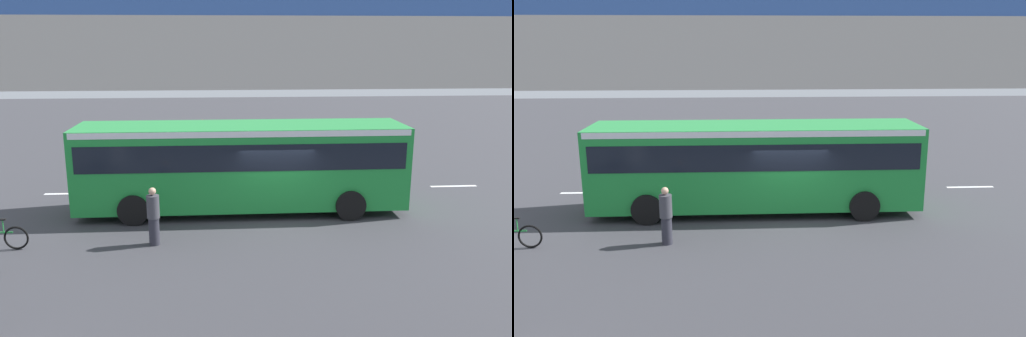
# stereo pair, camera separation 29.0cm
# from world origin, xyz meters

# --- Properties ---
(ground) EXTENTS (80.00, 80.00, 0.00)m
(ground) POSITION_xyz_m (0.00, 0.00, 0.00)
(ground) COLOR #38383D
(city_bus) EXTENTS (11.54, 2.85, 3.15)m
(city_bus) POSITION_xyz_m (1.14, -0.84, 1.88)
(city_bus) COLOR #1E8C38
(city_bus) RESTS_ON ground
(pedestrian) EXTENTS (0.38, 0.38, 1.79)m
(pedestrian) POSITION_xyz_m (3.91, 2.22, 0.89)
(pedestrian) COLOR #2D2D38
(pedestrian) RESTS_ON ground
(traffic_sign) EXTENTS (0.08, 0.60, 2.80)m
(traffic_sign) POSITION_xyz_m (2.61, -4.27, 1.89)
(traffic_sign) COLOR slate
(traffic_sign) RESTS_ON ground
(lane_dash_leftmost) EXTENTS (2.00, 0.20, 0.01)m
(lane_dash_leftmost) POSITION_xyz_m (-8.00, -3.45, 0.00)
(lane_dash_leftmost) COLOR silver
(lane_dash_leftmost) RESTS_ON ground
(lane_dash_left) EXTENTS (2.00, 0.20, 0.01)m
(lane_dash_left) POSITION_xyz_m (-4.00, -3.45, 0.00)
(lane_dash_left) COLOR silver
(lane_dash_left) RESTS_ON ground
(lane_dash_centre) EXTENTS (2.00, 0.20, 0.01)m
(lane_dash_centre) POSITION_xyz_m (0.00, -3.45, 0.00)
(lane_dash_centre) COLOR silver
(lane_dash_centre) RESTS_ON ground
(lane_dash_right) EXTENTS (2.00, 0.20, 0.01)m
(lane_dash_right) POSITION_xyz_m (4.00, -3.45, 0.00)
(lane_dash_right) COLOR silver
(lane_dash_right) RESTS_ON ground
(lane_dash_rightmost) EXTENTS (2.00, 0.20, 0.01)m
(lane_dash_rightmost) POSITION_xyz_m (8.00, -3.45, 0.00)
(lane_dash_rightmost) COLOR silver
(lane_dash_rightmost) RESTS_ON ground
(pedestrian_overpass) EXTENTS (29.44, 2.60, 7.27)m
(pedestrian_overpass) POSITION_xyz_m (0.00, 12.16, 5.46)
(pedestrian_overpass) COLOR #B2ADA5
(pedestrian_overpass) RESTS_ON ground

